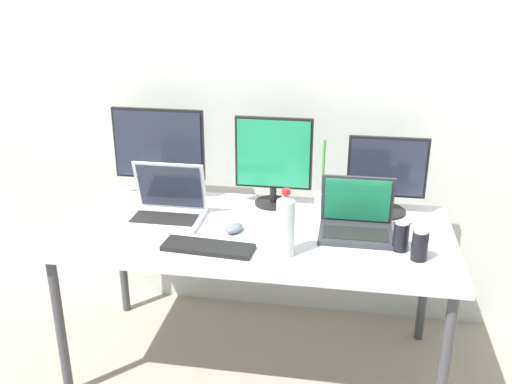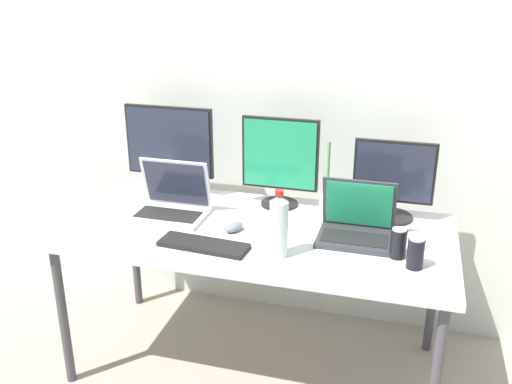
{
  "view_description": "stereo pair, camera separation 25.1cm",
  "coord_description": "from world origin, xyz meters",
  "px_view_note": "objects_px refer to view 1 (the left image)",
  "views": [
    {
      "loc": [
        0.39,
        -2.31,
        1.83
      ],
      "look_at": [
        0.0,
        0.0,
        0.92
      ],
      "focal_mm": 40.0,
      "sensor_mm": 36.0,
      "label": 1
    },
    {
      "loc": [
        0.63,
        -2.25,
        1.83
      ],
      "look_at": [
        0.0,
        0.0,
        0.92
      ],
      "focal_mm": 40.0,
      "sensor_mm": 36.0,
      "label": 2
    }
  ],
  "objects_px": {
    "soda_can_near_keyboard": "(401,236)",
    "monitor_left": "(159,149)",
    "work_desk": "(256,240)",
    "keyboard_main": "(208,247)",
    "monitor_center": "(273,160)",
    "mouse_by_keyboard": "(234,228)",
    "monitor_right": "(387,175)",
    "laptop_silver": "(167,206)",
    "laptop_secondary": "(356,221)",
    "water_bottle": "(285,225)",
    "soda_can_by_laptop": "(420,246)",
    "bamboo_vase": "(322,199)"
  },
  "relations": [
    {
      "from": "monitor_center",
      "to": "laptop_silver",
      "type": "bearing_deg",
      "value": -151.38
    },
    {
      "from": "monitor_left",
      "to": "monitor_right",
      "type": "distance_m",
      "value": 1.13
    },
    {
      "from": "monitor_center",
      "to": "laptop_secondary",
      "type": "xyz_separation_m",
      "value": [
        0.41,
        -0.27,
        -0.18
      ]
    },
    {
      "from": "work_desk",
      "to": "soda_can_near_keyboard",
      "type": "bearing_deg",
      "value": -9.42
    },
    {
      "from": "laptop_secondary",
      "to": "water_bottle",
      "type": "relative_size",
      "value": 1.11
    },
    {
      "from": "laptop_silver",
      "to": "soda_can_near_keyboard",
      "type": "distance_m",
      "value": 1.07
    },
    {
      "from": "work_desk",
      "to": "mouse_by_keyboard",
      "type": "bearing_deg",
      "value": -152.66
    },
    {
      "from": "work_desk",
      "to": "keyboard_main",
      "type": "bearing_deg",
      "value": -125.18
    },
    {
      "from": "bamboo_vase",
      "to": "water_bottle",
      "type": "bearing_deg",
      "value": -104.6
    },
    {
      "from": "laptop_secondary",
      "to": "work_desk",
      "type": "bearing_deg",
      "value": -175.51
    },
    {
      "from": "monitor_center",
      "to": "work_desk",
      "type": "bearing_deg",
      "value": -96.49
    },
    {
      "from": "laptop_secondary",
      "to": "soda_can_by_laptop",
      "type": "distance_m",
      "value": 0.33
    },
    {
      "from": "soda_can_by_laptop",
      "to": "monitor_right",
      "type": "bearing_deg",
      "value": 104.42
    },
    {
      "from": "monitor_center",
      "to": "soda_can_by_laptop",
      "type": "relative_size",
      "value": 3.53
    },
    {
      "from": "work_desk",
      "to": "laptop_secondary",
      "type": "xyz_separation_m",
      "value": [
        0.44,
        0.03,
        0.12
      ]
    },
    {
      "from": "laptop_secondary",
      "to": "water_bottle",
      "type": "distance_m",
      "value": 0.39
    },
    {
      "from": "laptop_silver",
      "to": "laptop_secondary",
      "type": "xyz_separation_m",
      "value": [
        0.87,
        -0.02,
        -0.0
      ]
    },
    {
      "from": "monitor_left",
      "to": "mouse_by_keyboard",
      "type": "relative_size",
      "value": 4.64
    },
    {
      "from": "work_desk",
      "to": "soda_can_by_laptop",
      "type": "height_order",
      "value": "soda_can_by_laptop"
    },
    {
      "from": "monitor_right",
      "to": "soda_can_near_keyboard",
      "type": "bearing_deg",
      "value": -82.58
    },
    {
      "from": "monitor_right",
      "to": "laptop_silver",
      "type": "distance_m",
      "value": 1.04
    },
    {
      "from": "soda_can_near_keyboard",
      "to": "monitor_left",
      "type": "bearing_deg",
      "value": 160.42
    },
    {
      "from": "water_bottle",
      "to": "soda_can_by_laptop",
      "type": "bearing_deg",
      "value": 5.08
    },
    {
      "from": "work_desk",
      "to": "keyboard_main",
      "type": "relative_size",
      "value": 4.57
    },
    {
      "from": "laptop_secondary",
      "to": "soda_can_by_laptop",
      "type": "height_order",
      "value": "laptop_secondary"
    },
    {
      "from": "laptop_secondary",
      "to": "mouse_by_keyboard",
      "type": "xyz_separation_m",
      "value": [
        -0.53,
        -0.08,
        -0.04
      ]
    },
    {
      "from": "mouse_by_keyboard",
      "to": "bamboo_vase",
      "type": "distance_m",
      "value": 0.47
    },
    {
      "from": "monitor_left",
      "to": "monitor_right",
      "type": "height_order",
      "value": "monitor_left"
    },
    {
      "from": "mouse_by_keyboard",
      "to": "soda_can_by_laptop",
      "type": "bearing_deg",
      "value": 13.42
    },
    {
      "from": "keyboard_main",
      "to": "bamboo_vase",
      "type": "relative_size",
      "value": 1.05
    },
    {
      "from": "work_desk",
      "to": "keyboard_main",
      "type": "height_order",
      "value": "keyboard_main"
    },
    {
      "from": "monitor_center",
      "to": "laptop_secondary",
      "type": "height_order",
      "value": "monitor_center"
    },
    {
      "from": "monitor_right",
      "to": "soda_can_by_laptop",
      "type": "distance_m",
      "value": 0.5
    },
    {
      "from": "monitor_center",
      "to": "soda_can_near_keyboard",
      "type": "bearing_deg",
      "value": -34.61
    },
    {
      "from": "work_desk",
      "to": "keyboard_main",
      "type": "distance_m",
      "value": 0.29
    },
    {
      "from": "monitor_center",
      "to": "keyboard_main",
      "type": "relative_size",
      "value": 1.15
    },
    {
      "from": "laptop_silver",
      "to": "mouse_by_keyboard",
      "type": "relative_size",
      "value": 3.38
    },
    {
      "from": "laptop_silver",
      "to": "soda_can_near_keyboard",
      "type": "height_order",
      "value": "laptop_silver"
    },
    {
      "from": "monitor_right",
      "to": "monitor_center",
      "type": "bearing_deg",
      "value": 178.54
    },
    {
      "from": "monitor_right",
      "to": "soda_can_near_keyboard",
      "type": "height_order",
      "value": "monitor_right"
    },
    {
      "from": "work_desk",
      "to": "monitor_center",
      "type": "distance_m",
      "value": 0.42
    },
    {
      "from": "keyboard_main",
      "to": "mouse_by_keyboard",
      "type": "height_order",
      "value": "mouse_by_keyboard"
    },
    {
      "from": "water_bottle",
      "to": "soda_can_by_laptop",
      "type": "distance_m",
      "value": 0.55
    },
    {
      "from": "monitor_center",
      "to": "soda_can_by_laptop",
      "type": "xyz_separation_m",
      "value": [
        0.66,
        -0.48,
        -0.17
      ]
    },
    {
      "from": "monitor_center",
      "to": "laptop_silver",
      "type": "distance_m",
      "value": 0.56
    },
    {
      "from": "laptop_secondary",
      "to": "soda_can_near_keyboard",
      "type": "distance_m",
      "value": 0.23
    },
    {
      "from": "monitor_left",
      "to": "monitor_right",
      "type": "relative_size",
      "value": 1.24
    },
    {
      "from": "laptop_silver",
      "to": "bamboo_vase",
      "type": "xyz_separation_m",
      "value": [
        0.71,
        0.19,
        0.01
      ]
    },
    {
      "from": "mouse_by_keyboard",
      "to": "soda_can_by_laptop",
      "type": "distance_m",
      "value": 0.8
    },
    {
      "from": "keyboard_main",
      "to": "soda_can_near_keyboard",
      "type": "height_order",
      "value": "soda_can_near_keyboard"
    }
  ]
}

